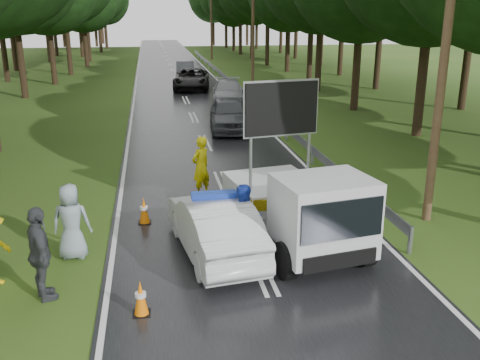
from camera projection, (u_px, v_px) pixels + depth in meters
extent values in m
plane|color=#2A4814|center=(259.00, 265.00, 12.29)|extent=(160.00, 160.00, 0.00)
cube|color=black|center=(180.00, 88.00, 40.49)|extent=(7.00, 140.00, 0.02)
cylinder|color=gray|center=(410.00, 240.00, 12.77)|extent=(0.12, 0.12, 0.70)
cube|color=gray|center=(229.00, 80.00, 40.91)|extent=(0.05, 60.00, 0.30)
cylinder|color=#4F3624|center=(447.00, 35.00, 13.48)|extent=(0.24, 0.24, 10.00)
cylinder|color=#4F3624|center=(253.00, 19.00, 37.92)|extent=(0.24, 0.24, 10.00)
cylinder|color=#4F3624|center=(211.00, 16.00, 62.36)|extent=(0.24, 0.24, 10.00)
imported|color=silver|center=(214.00, 226.00, 12.67)|extent=(2.09, 4.44, 1.41)
cube|color=#1938A5|center=(214.00, 196.00, 12.44)|extent=(1.09, 0.44, 0.14)
cube|color=gray|center=(288.00, 217.00, 13.65)|extent=(2.72, 4.55, 0.25)
cube|color=silver|center=(273.00, 190.00, 14.44)|extent=(2.51, 2.76, 0.56)
cube|color=silver|center=(323.00, 216.00, 11.79)|extent=(2.28, 1.95, 1.73)
cube|color=black|center=(343.00, 220.00, 10.98)|extent=(1.86, 0.36, 0.86)
cube|color=black|center=(281.00, 108.00, 13.38)|extent=(1.92, 0.45, 1.32)
cylinder|color=black|center=(286.00, 261.00, 11.56)|extent=(0.42, 0.89, 0.85)
cylinder|color=black|center=(364.00, 248.00, 12.17)|extent=(0.42, 0.89, 0.85)
cylinder|color=black|center=(237.00, 210.00, 14.48)|extent=(0.42, 0.89, 0.85)
cylinder|color=black|center=(302.00, 202.00, 15.09)|extent=(0.42, 0.89, 0.85)
cube|color=yellow|center=(218.00, 224.00, 13.18)|extent=(0.08, 0.08, 1.12)
cube|color=yellow|center=(240.00, 224.00, 13.17)|extent=(0.08, 0.08, 1.12)
cube|color=yellow|center=(308.00, 225.00, 13.14)|extent=(0.08, 0.08, 1.12)
cube|color=yellow|center=(331.00, 225.00, 13.13)|extent=(0.08, 0.08, 1.12)
cube|color=#F2CC00|center=(275.00, 205.00, 13.00)|extent=(2.87, 0.59, 0.28)
imported|color=yellow|center=(201.00, 167.00, 16.57)|extent=(0.83, 0.81, 1.93)
imported|color=#1A37AE|center=(245.00, 221.00, 12.46)|extent=(1.08, 0.99, 1.79)
imported|color=#3A3C41|center=(40.00, 254.00, 10.57)|extent=(0.89, 1.25, 1.97)
imported|color=gray|center=(71.00, 222.00, 12.40)|extent=(0.94, 0.66, 1.82)
imported|color=#3F4247|center=(229.00, 114.00, 25.97)|extent=(2.26, 4.78, 1.58)
imported|color=gray|center=(228.00, 92.00, 33.69)|extent=(2.54, 5.07, 1.41)
imported|color=black|center=(192.00, 79.00, 39.51)|extent=(3.17, 5.75, 1.53)
imported|color=#47494F|center=(185.00, 70.00, 45.86)|extent=(1.79, 4.45, 1.44)
cube|color=black|center=(142.00, 314.00, 10.28)|extent=(0.34, 0.34, 0.03)
cone|color=orange|center=(141.00, 298.00, 10.18)|extent=(0.28, 0.28, 0.70)
cube|color=black|center=(247.00, 240.00, 13.57)|extent=(0.37, 0.37, 0.03)
cone|color=orange|center=(247.00, 227.00, 13.45)|extent=(0.30, 0.30, 0.75)
cube|color=black|center=(271.00, 193.00, 17.10)|extent=(0.38, 0.38, 0.03)
cone|color=orange|center=(272.00, 181.00, 16.98)|extent=(0.32, 0.32, 0.79)
cube|color=black|center=(145.00, 223.00, 14.70)|extent=(0.35, 0.35, 0.03)
cone|color=orange|center=(144.00, 210.00, 14.59)|extent=(0.29, 0.29, 0.73)
cube|color=black|center=(305.00, 195.00, 16.90)|extent=(0.34, 0.34, 0.03)
cone|color=orange|center=(305.00, 185.00, 16.79)|extent=(0.28, 0.28, 0.70)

